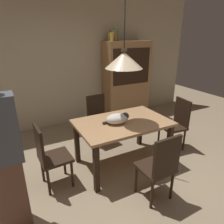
# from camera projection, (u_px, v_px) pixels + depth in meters

# --- Properties ---
(ground) EXTENTS (10.00, 10.00, 0.00)m
(ground) POSITION_uv_depth(u_px,v_px,m) (135.00, 187.00, 2.82)
(ground) COLOR #998466
(back_wall) EXTENTS (6.40, 0.10, 2.90)m
(back_wall) POSITION_uv_depth(u_px,v_px,m) (70.00, 60.00, 4.49)
(back_wall) COLOR beige
(back_wall) RESTS_ON ground
(dining_table) EXTENTS (1.40, 0.90, 0.75)m
(dining_table) POSITION_uv_depth(u_px,v_px,m) (123.00, 127.00, 3.12)
(dining_table) COLOR tan
(dining_table) RESTS_ON ground
(chair_left_side) EXTENTS (0.42, 0.42, 0.93)m
(chair_left_side) POSITION_uv_depth(u_px,v_px,m) (49.00, 154.00, 2.67)
(chair_left_side) COLOR black
(chair_left_side) RESTS_ON ground
(chair_near_front) EXTENTS (0.41, 0.41, 0.93)m
(chair_near_front) POSITION_uv_depth(u_px,v_px,m) (160.00, 165.00, 2.44)
(chair_near_front) COLOR black
(chair_near_front) RESTS_ON ground
(chair_far_back) EXTENTS (0.44, 0.44, 0.93)m
(chair_far_back) POSITION_uv_depth(u_px,v_px,m) (99.00, 117.00, 3.89)
(chair_far_back) COLOR black
(chair_far_back) RESTS_ON ground
(chair_right_side) EXTENTS (0.44, 0.44, 0.93)m
(chair_right_side) POSITION_uv_depth(u_px,v_px,m) (176.00, 122.00, 3.65)
(chair_right_side) COLOR black
(chair_right_side) RESTS_ON ground
(cat_sleeping) EXTENTS (0.39, 0.27, 0.16)m
(cat_sleeping) POSITION_uv_depth(u_px,v_px,m) (118.00, 119.00, 2.99)
(cat_sleeping) COLOR silver
(cat_sleeping) RESTS_ON dining_table
(pendant_lamp) EXTENTS (0.52, 0.52, 1.30)m
(pendant_lamp) POSITION_uv_depth(u_px,v_px,m) (124.00, 60.00, 2.75)
(pendant_lamp) COLOR beige
(hutch_bookcase) EXTENTS (1.12, 0.45, 1.85)m
(hutch_bookcase) POSITION_uv_depth(u_px,v_px,m) (126.00, 82.00, 4.97)
(hutch_bookcase) COLOR #A87A4C
(hutch_bookcase) RESTS_ON ground
(book_yellow_short) EXTENTS (0.04, 0.20, 0.18)m
(book_yellow_short) POSITION_uv_depth(u_px,v_px,m) (111.00, 37.00, 4.40)
(book_yellow_short) COLOR gold
(book_yellow_short) RESTS_ON hutch_bookcase
(book_brown_thick) EXTENTS (0.06, 0.24, 0.22)m
(book_brown_thick) POSITION_uv_depth(u_px,v_px,m) (113.00, 36.00, 4.43)
(book_brown_thick) COLOR brown
(book_brown_thick) RESTS_ON hutch_bookcase
(book_green_slim) EXTENTS (0.03, 0.20, 0.26)m
(book_green_slim) POSITION_uv_depth(u_px,v_px,m) (116.00, 35.00, 4.45)
(book_green_slim) COLOR #427A4C
(book_green_slim) RESTS_ON hutch_bookcase
(person_standing) EXTENTS (0.36, 0.22, 1.69)m
(person_standing) POSITION_uv_depth(u_px,v_px,m) (4.00, 160.00, 1.95)
(person_standing) COLOR brown
(person_standing) RESTS_ON ground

